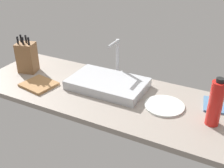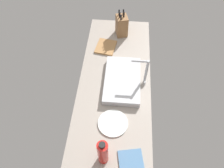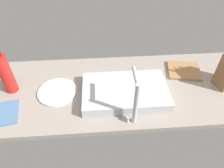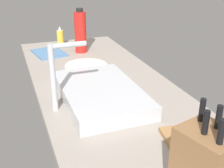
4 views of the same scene
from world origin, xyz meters
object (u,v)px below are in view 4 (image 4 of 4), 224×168
Objects in this scene: dish_towel at (49,53)px; water_bottle at (80,32)px; soap_bottle at (60,38)px; sink_basin at (100,93)px; faucet at (57,72)px; cutting_board at (197,143)px; dinner_plate at (86,66)px.

water_bottle is at bearing -99.28° from dish_towel.
soap_bottle is 19.26cm from dish_towel.
sink_basin is 71.96cm from water_bottle.
cutting_board is (-41.26, -37.83, -15.65)cm from faucet.
dish_towel is at bearing 80.72° from water_bottle.
water_bottle is (72.86, -28.48, -3.20)cm from faucet.
water_bottle is 24.37cm from dish_towel.
soap_bottle is at bearing 6.26° from dinner_plate.
soap_bottle is (132.59, 19.18, 5.03)cm from cutting_board.
dinner_plate and dish_towel have the same top height.
faucet is at bearing 168.46° from soap_bottle.
soap_bottle reaches higher than dinner_plate.
faucet is 78.29cm from water_bottle.
cutting_board is 134.06cm from soap_bottle.
dish_towel is (31.91, 15.83, 0.00)cm from dinner_plate.
water_bottle is at bearing -21.35° from faucet.
cutting_board is 121.20cm from dish_towel.
sink_basin reaches higher than dinner_plate.
dinner_plate is at bearing 9.31° from cutting_board.
faucet is at bearing 42.52° from cutting_board.
cutting_board is at bearing -137.48° from faucet.
cutting_board is at bearing -175.32° from water_bottle.
sink_basin is at bearing -82.75° from faucet.
sink_basin is 2.13× the size of dinner_plate.
dish_towel is at bearing 26.38° from dinner_plate.
faucet is at bearing 97.25° from sink_basin.
faucet is 78.27cm from dish_towel.
dinner_plate is at bearing -7.23° from sink_basin.
soap_bottle is 0.56× the size of dinner_plate.
water_bottle is at bearing -151.97° from soap_bottle.
dinner_plate is at bearing 170.71° from water_bottle.
water_bottle is at bearing 4.68° from cutting_board.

